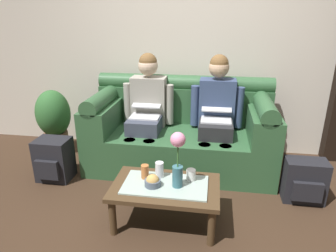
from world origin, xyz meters
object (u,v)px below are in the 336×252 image
(flower_vase, at_px, (178,156))
(snack_bowl, at_px, (153,182))
(person_left, at_px, (147,106))
(cup_near_right, at_px, (191,175))
(backpack_left, at_px, (54,160))
(backpack_right, at_px, (304,181))
(coffee_table, at_px, (165,190))
(cup_far_center, at_px, (159,170))
(cup_near_left, at_px, (145,172))
(potted_plant, at_px, (54,119))
(person_right, at_px, (217,110))
(couch, at_px, (181,132))

(flower_vase, distance_m, snack_bowl, 0.29)
(person_left, relative_size, cup_near_right, 13.43)
(backpack_left, distance_m, backpack_right, 2.42)
(coffee_table, xyz_separation_m, cup_far_center, (-0.07, 0.11, 0.12))
(person_left, xyz_separation_m, cup_near_left, (0.20, -0.98, -0.25))
(coffee_table, relative_size, potted_plant, 1.09)
(person_right, bearing_deg, couch, 179.65)
(flower_vase, xyz_separation_m, cup_near_right, (0.10, 0.11, -0.21))
(coffee_table, height_order, backpack_left, backpack_left)
(person_right, relative_size, coffee_table, 1.44)
(snack_bowl, bearing_deg, coffee_table, 21.33)
(couch, xyz_separation_m, person_right, (0.38, -0.00, 0.28))
(snack_bowl, relative_size, potted_plant, 0.16)
(couch, xyz_separation_m, cup_near_left, (-0.18, -0.98, 0.03))
(cup_near_right, bearing_deg, cup_far_center, 177.47)
(backpack_right, bearing_deg, backpack_left, 179.80)
(cup_far_center, distance_m, backpack_left, 1.25)
(cup_near_right, bearing_deg, person_left, 120.90)
(cup_far_center, relative_size, backpack_right, 0.33)
(cup_near_right, bearing_deg, couch, 101.43)
(couch, distance_m, cup_far_center, 0.94)
(potted_plant, bearing_deg, backpack_right, -12.71)
(flower_vase, bearing_deg, person_left, 114.05)
(person_right, relative_size, backpack_right, 3.09)
(snack_bowl, bearing_deg, cup_near_left, 128.59)
(coffee_table, height_order, cup_far_center, cup_far_center)
(potted_plant, bearing_deg, cup_near_right, -30.38)
(person_right, bearing_deg, coffee_table, -109.74)
(snack_bowl, distance_m, cup_near_left, 0.14)
(cup_near_left, height_order, potted_plant, potted_plant)
(coffee_table, bearing_deg, person_left, 109.74)
(snack_bowl, xyz_separation_m, cup_near_left, (-0.09, 0.11, 0.02))
(backpack_left, bearing_deg, backpack_right, -0.20)
(snack_bowl, height_order, potted_plant, potted_plant)
(cup_near_right, relative_size, backpack_left, 0.21)
(person_right, xyz_separation_m, snack_bowl, (-0.47, -1.08, -0.27))
(couch, distance_m, person_left, 0.47)
(couch, distance_m, backpack_left, 1.36)
(person_right, distance_m, flower_vase, 1.09)
(backpack_right, bearing_deg, flower_vase, -154.99)
(snack_bowl, distance_m, backpack_left, 1.28)
(couch, xyz_separation_m, snack_bowl, (-0.09, -1.08, 0.01))
(person_left, bearing_deg, backpack_right, -19.38)
(couch, distance_m, cup_near_right, 0.97)
(person_left, xyz_separation_m, coffee_table, (0.38, -1.05, -0.36))
(backpack_left, bearing_deg, cup_far_center, -18.72)
(cup_near_left, relative_size, backpack_right, 0.29)
(cup_near_right, distance_m, cup_far_center, 0.26)
(backpack_right, relative_size, potted_plant, 0.51)
(couch, relative_size, cup_far_center, 15.25)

